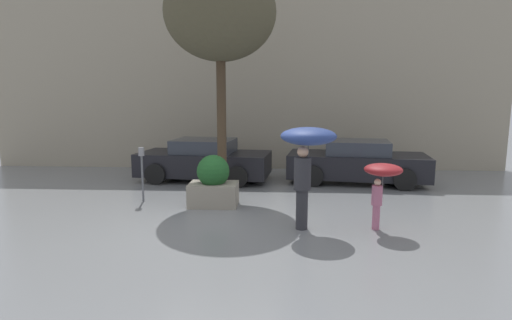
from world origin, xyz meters
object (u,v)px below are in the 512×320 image
Objects in this scene: parking_meter at (142,163)px; person_child at (382,176)px; planter_box at (213,183)px; street_tree at (220,14)px; parked_car_near at (204,161)px; parked_car_far at (357,163)px; person_adult at (307,147)px.

person_child is at bearing -19.35° from parking_meter.
planter_box is 0.21× the size of street_tree.
person_child is 6.13m from parked_car_near.
parked_car_near reaches higher than planter_box.
parked_car_far is at bearing -84.73° from parked_car_near.
parking_meter reaches higher than parked_car_far.
planter_box is at bearing -91.46° from street_tree.
parked_car_near is 0.97× the size of parked_car_far.
parked_car_far is at bearing 36.59° from planter_box.
person_adult is 4.24m from parking_meter.
planter_box is at bearing 134.72° from parked_car_far.
planter_box is 4.19m from street_tree.
planter_box is 0.28× the size of parked_car_far.
planter_box is 3.80m from person_child.
planter_box is 1.84m from parking_meter.
person_adult reaches higher than parked_car_near.
person_adult reaches higher than parking_meter.
person_adult is 0.46× the size of parked_car_far.
parking_meter is (-3.80, 1.77, -0.62)m from person_adult.
parking_meter is at bearing 122.68° from parked_car_far.
person_child is at bearing -130.54° from parked_car_near.
parking_meter is at bearing -151.83° from street_tree.
parked_car_near is at bearing 115.16° from street_tree.
street_tree is 4.36× the size of parking_meter.
person_child is at bearing -24.23° from planter_box.
parked_car_far is 3.18× the size of parking_meter.
parking_meter reaches higher than parked_car_near.
person_adult is 1.49m from person_child.
parked_car_near is at bearing 104.46° from planter_box.
person_adult reaches higher than person_child.
street_tree is at bearing 88.54° from planter_box.
person_adult is at bearing -158.29° from person_child.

